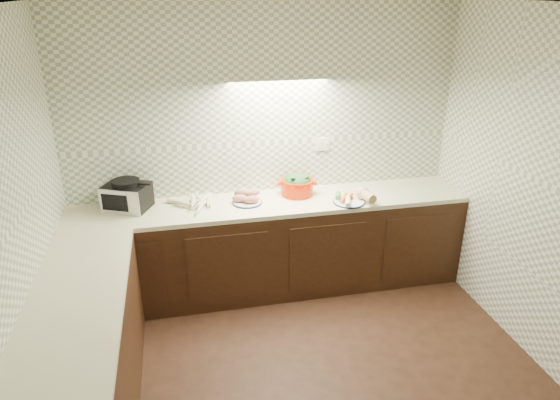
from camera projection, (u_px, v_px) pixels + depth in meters
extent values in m
cube|color=white|center=(328.00, 12.00, 2.50)|extent=(3.60, 3.60, 0.05)
cube|color=gray|center=(266.00, 150.00, 4.60)|extent=(3.60, 0.05, 2.60)
cube|color=gray|center=(0.00, 270.00, 2.66)|extent=(0.05, 3.60, 2.60)
cube|color=beige|center=(322.00, 144.00, 4.71)|extent=(0.13, 0.01, 0.12)
cube|color=black|center=(272.00, 247.00, 4.69)|extent=(3.60, 0.60, 0.86)
cube|color=#F1EDBC|center=(272.00, 204.00, 4.51)|extent=(3.60, 0.60, 0.04)
cube|color=#F1EDBC|center=(58.00, 363.00, 2.61)|extent=(0.60, 3.00, 0.04)
cube|color=black|center=(127.00, 196.00, 4.33)|extent=(0.45, 0.40, 0.22)
cube|color=#B8B9BE|center=(119.00, 203.00, 4.21)|extent=(0.34, 0.16, 0.22)
cube|color=black|center=(119.00, 203.00, 4.21)|extent=(0.22, 0.10, 0.15)
cylinder|color=black|center=(125.00, 182.00, 4.28)|extent=(0.32, 0.32, 0.04)
cone|color=beige|center=(195.00, 205.00, 4.39)|extent=(0.09, 0.25, 0.05)
cone|color=beige|center=(210.00, 204.00, 4.39)|extent=(0.24, 0.17, 0.05)
cone|color=beige|center=(206.00, 204.00, 4.40)|extent=(0.06, 0.24, 0.05)
cone|color=beige|center=(196.00, 207.00, 4.33)|extent=(0.08, 0.25, 0.05)
cone|color=beige|center=(189.00, 200.00, 4.48)|extent=(0.15, 0.22, 0.05)
cone|color=beige|center=(182.00, 207.00, 4.33)|extent=(0.14, 0.24, 0.05)
cone|color=beige|center=(196.00, 203.00, 4.42)|extent=(0.07, 0.23, 0.05)
cone|color=beige|center=(196.00, 198.00, 4.44)|extent=(0.21, 0.12, 0.06)
cone|color=beige|center=(186.00, 200.00, 4.43)|extent=(0.09, 0.22, 0.04)
cone|color=beige|center=(201.00, 201.00, 4.42)|extent=(0.17, 0.21, 0.05)
cone|color=beige|center=(190.00, 207.00, 4.30)|extent=(0.09, 0.26, 0.05)
cylinder|color=#141F45|center=(247.00, 202.00, 4.48)|extent=(0.27, 0.27, 0.01)
cylinder|color=silver|center=(247.00, 202.00, 4.48)|extent=(0.25, 0.25, 0.02)
ellipsoid|color=#BD7464|center=(240.00, 198.00, 4.45)|extent=(0.17, 0.13, 0.07)
ellipsoid|color=#BD7464|center=(252.00, 199.00, 4.43)|extent=(0.17, 0.13, 0.07)
ellipsoid|color=#BD7464|center=(248.00, 196.00, 4.50)|extent=(0.17, 0.13, 0.07)
ellipsoid|color=#BD7464|center=(244.00, 192.00, 4.48)|extent=(0.17, 0.13, 0.07)
ellipsoid|color=#BD7464|center=(252.00, 193.00, 4.47)|extent=(0.17, 0.13, 0.07)
cylinder|color=black|center=(242.00, 196.00, 4.57)|extent=(0.13, 0.13, 0.05)
sphere|color=maroon|center=(240.00, 192.00, 4.55)|extent=(0.07, 0.07, 0.07)
sphere|color=beige|center=(244.00, 192.00, 4.57)|extent=(0.04, 0.04, 0.04)
cylinder|color=red|center=(297.00, 187.00, 4.64)|extent=(0.35, 0.35, 0.15)
cube|color=red|center=(280.00, 183.00, 4.62)|extent=(0.05, 0.07, 0.02)
cube|color=red|center=(315.00, 183.00, 4.62)|extent=(0.05, 0.07, 0.02)
ellipsoid|color=#2E6E2C|center=(297.00, 181.00, 4.61)|extent=(0.27, 0.27, 0.15)
cylinder|color=#141F45|center=(349.00, 202.00, 4.49)|extent=(0.29, 0.29, 0.01)
cylinder|color=silver|center=(349.00, 202.00, 4.49)|extent=(0.27, 0.27, 0.02)
cone|color=orange|center=(345.00, 199.00, 4.49)|extent=(0.14, 0.14, 0.03)
cone|color=orange|center=(348.00, 199.00, 4.47)|extent=(0.15, 0.13, 0.03)
cone|color=orange|center=(347.00, 199.00, 4.49)|extent=(0.15, 0.13, 0.03)
cone|color=orange|center=(345.00, 198.00, 4.46)|extent=(0.15, 0.13, 0.03)
cone|color=orange|center=(347.00, 196.00, 4.49)|extent=(0.15, 0.13, 0.03)
cone|color=orange|center=(343.00, 196.00, 4.49)|extent=(0.12, 0.16, 0.03)
cylinder|color=white|center=(348.00, 201.00, 4.42)|extent=(0.10, 0.19, 0.05)
cylinder|color=#30702E|center=(338.00, 196.00, 4.53)|extent=(0.08, 0.12, 0.05)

